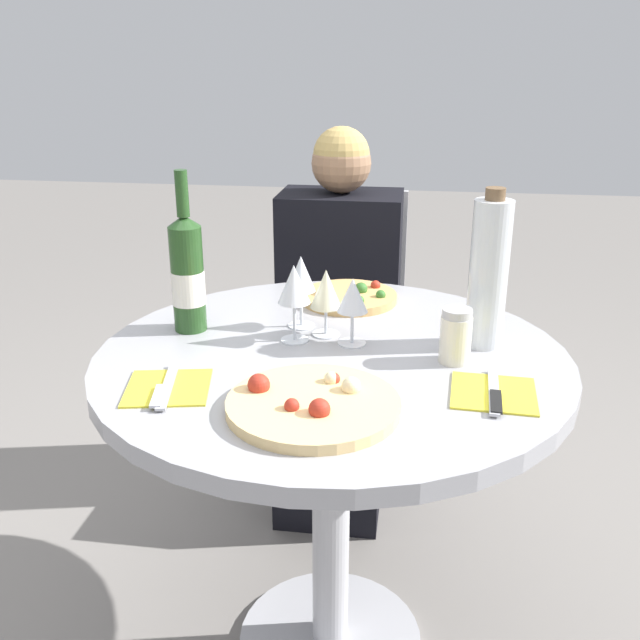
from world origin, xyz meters
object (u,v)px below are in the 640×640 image
(dining_table, at_px, (332,412))
(pizza_large, at_px, (315,404))
(tall_carafe, at_px, (488,273))
(chair_behind_diner, at_px, (342,343))
(wine_bottle, at_px, (187,274))
(seated_diner, at_px, (336,343))

(dining_table, relative_size, pizza_large, 3.22)
(dining_table, bearing_deg, tall_carafe, 16.45)
(tall_carafe, bearing_deg, dining_table, -163.55)
(dining_table, bearing_deg, chair_behind_diner, 94.97)
(pizza_large, height_order, wine_bottle, wine_bottle)
(seated_diner, relative_size, tall_carafe, 3.46)
(seated_diner, bearing_deg, tall_carafe, 123.09)
(pizza_large, bearing_deg, wine_bottle, 134.46)
(chair_behind_diner, distance_m, wine_bottle, 0.90)
(seated_diner, xyz_separation_m, pizza_large, (0.07, -0.92, 0.27))
(chair_behind_diner, bearing_deg, tall_carafe, 117.32)
(dining_table, height_order, pizza_large, pizza_large)
(pizza_large, relative_size, tall_carafe, 0.92)
(dining_table, relative_size, seated_diner, 0.85)
(wine_bottle, bearing_deg, chair_behind_diner, 70.98)
(chair_behind_diner, distance_m, seated_diner, 0.17)
(seated_diner, bearing_deg, pizza_large, 94.63)
(seated_diner, xyz_separation_m, wine_bottle, (-0.25, -0.59, 0.39))
(wine_bottle, relative_size, tall_carafe, 1.06)
(dining_table, height_order, tall_carafe, tall_carafe)
(dining_table, height_order, chair_behind_diner, chair_behind_diner)
(pizza_large, relative_size, wine_bottle, 0.86)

